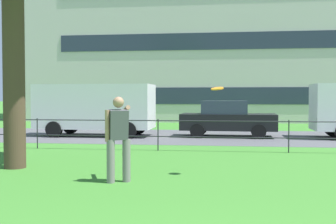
% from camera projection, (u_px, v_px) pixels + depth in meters
% --- Properties ---
extents(street_strip, '(80.00, 6.86, 0.01)m').
position_uv_depth(street_strip, '(222.00, 137.00, 17.88)').
color(street_strip, '#4C4C51').
rests_on(street_strip, ground).
extents(park_fence, '(36.26, 0.04, 1.00)m').
position_uv_depth(park_fence, '(222.00, 130.00, 12.97)').
color(park_fence, '#232328').
rests_on(park_fence, ground).
extents(person_thrower, '(0.47, 0.87, 1.70)m').
position_uv_depth(person_thrower, '(118.00, 136.00, 8.30)').
color(person_thrower, slate).
rests_on(person_thrower, ground).
extents(frisbee, '(0.37, 0.37, 0.08)m').
position_uv_depth(frisbee, '(217.00, 89.00, 8.89)').
color(frisbee, orange).
extents(panel_van_left, '(5.02, 2.14, 2.24)m').
position_uv_depth(panel_van_left, '(96.00, 107.00, 18.21)').
color(panel_van_left, white).
rests_on(panel_van_left, ground).
extents(car_black_far_right, '(4.05, 1.91, 1.54)m').
position_uv_depth(car_black_far_right, '(227.00, 119.00, 17.85)').
color(car_black_far_right, black).
rests_on(car_black_far_right, ground).
extents(apartment_building_background, '(39.05, 11.41, 18.14)m').
position_uv_depth(apartment_building_background, '(295.00, 0.00, 31.73)').
color(apartment_building_background, beige).
rests_on(apartment_building_background, ground).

